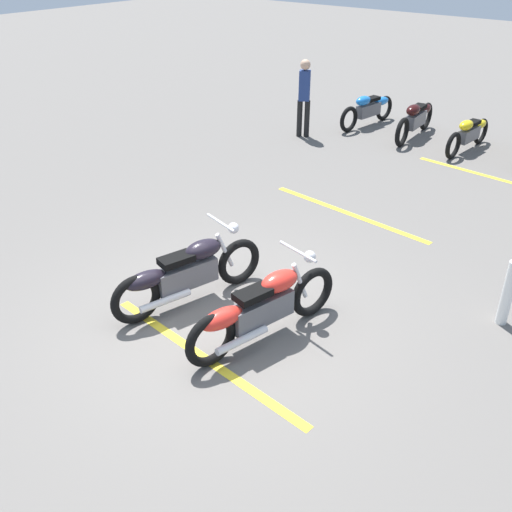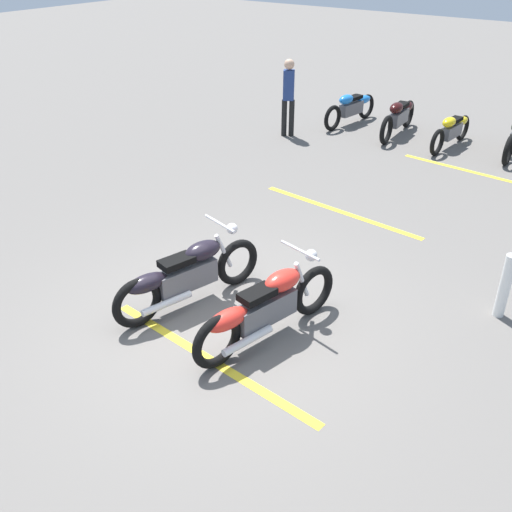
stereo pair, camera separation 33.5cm
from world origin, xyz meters
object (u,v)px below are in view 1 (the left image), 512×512
object	(u,v)px
motorcycle_bright_foreground	(261,308)
bystander_secondary	(304,95)
motorcycle_dark_foreground	(186,273)
bollard_post	(508,293)
motorcycle_row_center	(469,133)
motorcycle_row_far_right	(369,109)
motorcycle_row_right	(416,118)

from	to	relation	value
motorcycle_bright_foreground	bystander_secondary	distance (m)	7.93
motorcycle_dark_foreground	bollard_post	distance (m)	4.02
motorcycle_row_center	motorcycle_row_far_right	bearing A→B (deg)	-91.66
motorcycle_dark_foreground	motorcycle_row_right	world-z (taller)	motorcycle_dark_foreground
motorcycle_dark_foreground	motorcycle_row_far_right	size ratio (longest dim) A/B	1.06
motorcycle_dark_foreground	motorcycle_row_right	xyz separation A→B (m)	(8.39, 0.80, -0.01)
motorcycle_row_center	motorcycle_row_right	distance (m)	1.35
motorcycle_row_far_right	bollard_post	xyz separation A→B (m)	(-6.32, -5.50, 0.01)
motorcycle_row_far_right	motorcycle_bright_foreground	bearing A→B (deg)	28.75
motorcycle_dark_foreground	motorcycle_row_center	bearing A→B (deg)	10.57
bollard_post	motorcycle_bright_foreground	bearing A→B (deg)	135.62
motorcycle_row_right	bystander_secondary	size ratio (longest dim) A/B	1.24
bystander_secondary	motorcycle_row_center	bearing A→B (deg)	-96.43
motorcycle_dark_foreground	bystander_secondary	xyz separation A→B (m)	(6.74, 2.88, 0.53)
motorcycle_row_center	motorcycle_row_right	world-z (taller)	motorcycle_row_right
bystander_secondary	motorcycle_row_far_right	bearing A→B (deg)	-53.44
motorcycle_dark_foreground	bollard_post	world-z (taller)	motorcycle_dark_foreground
motorcycle_bright_foreground	motorcycle_row_far_right	xyz separation A→B (m)	(8.50, 3.37, -0.04)
motorcycle_row_center	bystander_secondary	bearing A→B (deg)	-62.48
motorcycle_row_center	bollard_post	distance (m)	6.69
motorcycle_dark_foreground	bollard_post	xyz separation A→B (m)	(2.18, -3.38, -0.02)
motorcycle_row_center	bystander_secondary	size ratio (longest dim) A/B	1.10
motorcycle_row_far_right	bollard_post	bearing A→B (deg)	48.16
motorcycle_row_right	motorcycle_dark_foreground	bearing A→B (deg)	0.49
motorcycle_dark_foreground	bystander_secondary	size ratio (longest dim) A/B	1.23
motorcycle_dark_foreground	motorcycle_row_center	distance (m)	8.26
motorcycle_bright_foreground	bystander_secondary	bearing A→B (deg)	43.62
motorcycle_row_right	motorcycle_bright_foreground	bearing A→B (deg)	8.76
motorcycle_dark_foreground	motorcycle_row_far_right	xyz separation A→B (m)	(8.50, 2.12, -0.04)
motorcycle_dark_foreground	motorcycle_row_far_right	world-z (taller)	motorcycle_dark_foreground
motorcycle_bright_foreground	motorcycle_row_center	size ratio (longest dim) A/B	1.13
motorcycle_row_far_right	motorcycle_row_center	bearing A→B (deg)	91.57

